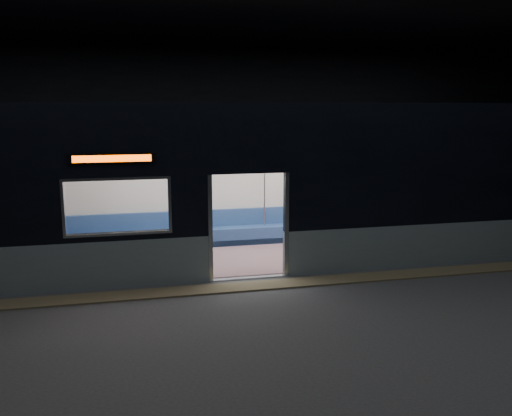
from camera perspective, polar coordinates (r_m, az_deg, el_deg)
name	(u,v)px	position (r m, az deg, el deg)	size (l,w,h in m)	color
station_floor	(262,297)	(9.61, 0.59, -9.36)	(24.00, 14.00, 0.01)	#47494C
station_envelope	(262,83)	(9.04, 0.64, 13.06)	(24.00, 14.00, 5.00)	black
tactile_strip	(255,286)	(10.11, -0.15, -8.21)	(22.80, 0.50, 0.03)	#8C7F59
metro_car	(234,175)	(11.61, -2.36, 3.54)	(18.00, 3.04, 3.35)	#8EA0AA
passenger	(311,210)	(13.27, 5.83, -0.20)	(0.44, 0.70, 1.36)	black
handbag	(314,217)	(13.09, 6.14, -0.90)	(0.26, 0.22, 0.13)	black
transit_map	(356,179)	(13.90, 10.44, 3.05)	(1.02, 0.03, 0.66)	white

